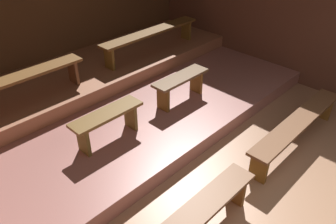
{
  "coord_description": "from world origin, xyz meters",
  "views": [
    {
      "loc": [
        -2.7,
        -0.27,
        3.02
      ],
      "look_at": [
        0.11,
        2.47,
        0.43
      ],
      "focal_mm": 35.35,
      "sensor_mm": 36.0,
      "label": 1
    }
  ],
  "objects_px": {
    "bench_lower_right": "(181,83)",
    "bench_middle_right": "(151,35)",
    "bench_lower_left": "(107,120)",
    "bench_middle_left": "(9,84)",
    "bench_floor_right": "(298,124)"
  },
  "relations": [
    {
      "from": "bench_lower_right",
      "to": "bench_middle_right",
      "type": "bearing_deg",
      "value": 64.51
    },
    {
      "from": "bench_lower_right",
      "to": "bench_lower_left",
      "type": "bearing_deg",
      "value": 180.0
    },
    {
      "from": "bench_floor_right",
      "to": "bench_lower_right",
      "type": "distance_m",
      "value": 1.83
    },
    {
      "from": "bench_lower_left",
      "to": "bench_middle_right",
      "type": "height_order",
      "value": "bench_middle_right"
    },
    {
      "from": "bench_floor_right",
      "to": "bench_lower_left",
      "type": "distance_m",
      "value": 2.61
    },
    {
      "from": "bench_middle_right",
      "to": "bench_lower_left",
      "type": "bearing_deg",
      "value": -146.91
    },
    {
      "from": "bench_lower_left",
      "to": "bench_middle_left",
      "type": "distance_m",
      "value": 1.52
    },
    {
      "from": "bench_lower_left",
      "to": "bench_lower_right",
      "type": "relative_size",
      "value": 1.0
    },
    {
      "from": "bench_middle_left",
      "to": "bench_lower_right",
      "type": "bearing_deg",
      "value": -33.09
    },
    {
      "from": "bench_floor_right",
      "to": "bench_middle_right",
      "type": "height_order",
      "value": "bench_middle_right"
    },
    {
      "from": "bench_lower_left",
      "to": "bench_middle_left",
      "type": "relative_size",
      "value": 0.46
    },
    {
      "from": "bench_floor_right",
      "to": "bench_middle_left",
      "type": "height_order",
      "value": "bench_middle_left"
    },
    {
      "from": "bench_floor_right",
      "to": "bench_lower_right",
      "type": "bearing_deg",
      "value": 106.11
    },
    {
      "from": "bench_lower_left",
      "to": "bench_lower_right",
      "type": "xyz_separation_m",
      "value": [
        1.43,
        0.0,
        0.0
      ]
    },
    {
      "from": "bench_lower_left",
      "to": "bench_lower_right",
      "type": "bearing_deg",
      "value": 0.0
    }
  ]
}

